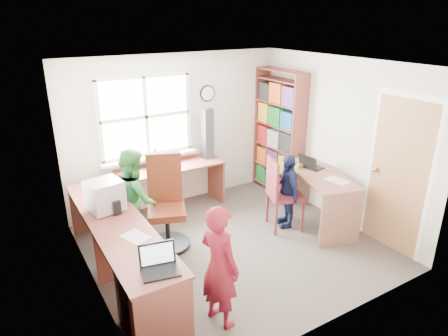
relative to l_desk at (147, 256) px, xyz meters
name	(u,v)px	position (x,y,z in m)	size (l,w,h in m)	color
room	(231,159)	(1.32, 0.38, 0.76)	(3.64, 3.44, 2.44)	#403832
l_desk	(147,256)	(0.00, 0.00, 0.00)	(2.38, 2.95, 0.75)	brown
right_desk	(319,187)	(2.73, 0.21, 0.12)	(1.01, 1.50, 0.79)	brown
bookshelf	(279,136)	(2.96, 1.47, 0.55)	(0.30, 1.02, 2.10)	brown
swivel_chair	(166,207)	(0.59, 0.82, 0.08)	(0.75, 0.75, 1.25)	black
wooden_chair	(280,191)	(2.15, 0.38, 0.12)	(0.59, 0.59, 1.07)	maroon
crt_monitor	(105,196)	(-0.21, 0.72, 0.48)	(0.43, 0.40, 0.37)	#A9AAAE
laptop_left	(159,264)	(-0.13, -0.70, 0.35)	(0.39, 0.34, 0.23)	black
laptop_right	(310,165)	(2.74, 0.44, 0.39)	(0.32, 0.36, 0.21)	black
speaker_a	(116,207)	(-0.13, 0.56, 0.38)	(0.10, 0.10, 0.17)	black
speaker_b	(102,191)	(-0.16, 1.11, 0.38)	(0.09, 0.09, 0.18)	black
cd_tower	(207,134)	(1.72, 1.75, 0.70)	(0.18, 0.16, 0.81)	black
game_box	(299,163)	(2.70, 0.64, 0.36)	(0.28, 0.28, 0.05)	red
paper_a	(136,237)	(-0.12, -0.04, 0.30)	(0.30, 0.35, 0.00)	beige
paper_b	(337,181)	(2.74, -0.11, 0.34)	(0.25, 0.34, 0.00)	beige
potted_plant	(153,158)	(0.80, 1.76, 0.46)	(0.18, 0.14, 0.32)	#2F773B
person_red	(219,266)	(0.44, -0.82, 0.19)	(0.47, 0.31, 1.30)	maroon
person_green	(135,199)	(0.22, 0.97, 0.23)	(0.67, 0.52, 1.37)	#31752F
person_navy	(288,191)	(2.29, 0.39, 0.09)	(0.64, 0.27, 1.10)	#161E45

